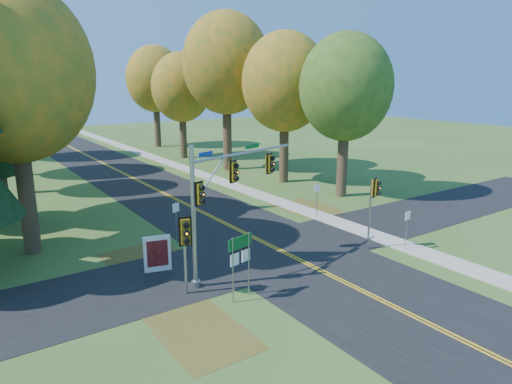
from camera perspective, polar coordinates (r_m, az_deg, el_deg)
ground at (r=24.01m, az=5.65°, el=-8.58°), size 160.00×160.00×0.00m
road_main at (r=24.00m, az=5.65°, el=-8.56°), size 8.00×160.00×0.02m
road_cross at (r=25.45m, az=2.73°, el=-7.18°), size 60.00×6.00×0.02m
centerline_left at (r=23.94m, az=5.46°, el=-8.58°), size 0.10×160.00×0.01m
centerline_right at (r=24.06m, az=5.83°, el=-8.47°), size 0.10×160.00×0.01m
sidewalk_east at (r=28.17m, az=15.40°, el=-5.52°), size 1.60×160.00×0.06m
leaf_patch_w_near at (r=24.12m, az=-12.81°, el=-8.75°), size 4.00×6.00×0.00m
leaf_patch_e at (r=32.52m, az=8.03°, el=-2.59°), size 3.50×8.00×0.00m
leaf_patch_w_far at (r=17.99m, az=-7.14°, el=-16.76°), size 3.00×5.00×0.00m
tree_w_a at (r=26.46m, az=-28.12°, el=13.03°), size 8.00×8.00×14.15m
tree_e_a at (r=36.52m, az=11.15°, el=12.66°), size 7.20×7.20×12.73m
tree_e_b at (r=41.21m, az=3.64°, el=13.50°), size 7.60×7.60×13.33m
tree_w_c at (r=41.64m, az=-28.28°, el=10.61°), size 6.80×6.80×11.91m
tree_e_c at (r=47.31m, az=-3.71°, el=15.68°), size 8.80×8.80×15.79m
tree_e_d at (r=55.10m, az=-9.27°, el=12.75°), size 7.00×7.00×12.32m
tree_e_e at (r=65.38m, az=-12.48°, el=13.60°), size 7.80×7.80×13.74m
traffic_mast at (r=21.06m, az=-4.29°, el=0.13°), size 6.88×2.32×6.46m
east_signal_pole at (r=25.33m, az=14.53°, el=-0.45°), size 0.45×0.54×4.05m
ped_signal_pole at (r=19.50m, az=-8.82°, el=-5.65°), size 0.56×0.66×3.61m
route_sign_cluster at (r=19.31m, az=-1.95°, el=-7.74°), size 1.32×0.34×2.88m
info_kiosk at (r=22.88m, az=-12.24°, el=-7.56°), size 1.31×0.50×1.81m
reg_sign_e_north at (r=31.22m, az=7.65°, el=-0.24°), size 0.44×0.11×2.33m
reg_sign_e_south at (r=26.20m, az=18.36°, el=-3.68°), size 0.44×0.07×2.27m
reg_sign_w at (r=26.12m, az=-9.97°, el=-2.88°), size 0.46×0.18×2.49m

